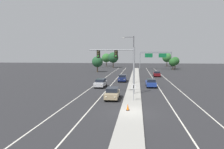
# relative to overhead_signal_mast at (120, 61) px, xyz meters

# --- Properties ---
(ground_plane) EXTENTS (260.00, 260.00, 0.00)m
(ground_plane) POSITION_rel_overhead_signal_mast_xyz_m (2.11, -10.36, -5.30)
(ground_plane) COLOR #28282B
(median_island) EXTENTS (2.40, 110.00, 0.15)m
(median_island) POSITION_rel_overhead_signal_mast_xyz_m (2.11, 7.64, -5.23)
(median_island) COLOR #9E9B93
(median_island) RESTS_ON ground
(lane_stripe_oncoming_center) EXTENTS (0.14, 100.00, 0.01)m
(lane_stripe_oncoming_center) POSITION_rel_overhead_signal_mast_xyz_m (-2.59, 14.64, -5.30)
(lane_stripe_oncoming_center) COLOR silver
(lane_stripe_oncoming_center) RESTS_ON ground
(lane_stripe_receding_center) EXTENTS (0.14, 100.00, 0.01)m
(lane_stripe_receding_center) POSITION_rel_overhead_signal_mast_xyz_m (6.81, 14.64, -5.30)
(lane_stripe_receding_center) COLOR silver
(lane_stripe_receding_center) RESTS_ON ground
(edge_stripe_left) EXTENTS (0.14, 100.00, 0.01)m
(edge_stripe_left) POSITION_rel_overhead_signal_mast_xyz_m (-5.89, 14.64, -5.30)
(edge_stripe_left) COLOR silver
(edge_stripe_left) RESTS_ON ground
(edge_stripe_right) EXTENTS (0.14, 100.00, 0.01)m
(edge_stripe_right) POSITION_rel_overhead_signal_mast_xyz_m (10.11, 14.64, -5.30)
(edge_stripe_right) COLOR silver
(edge_stripe_right) RESTS_ON ground
(overhead_signal_mast) EXTENTS (7.10, 0.44, 7.20)m
(overhead_signal_mast) POSITION_rel_overhead_signal_mast_xyz_m (0.00, 0.00, 0.00)
(overhead_signal_mast) COLOR gray
(overhead_signal_mast) RESTS_ON median_island
(median_sign_post) EXTENTS (0.60, 0.10, 2.20)m
(median_sign_post) POSITION_rel_overhead_signal_mast_xyz_m (2.28, -4.96, -3.72)
(median_sign_post) COLOR gray
(median_sign_post) RESTS_ON median_island
(street_lamp_median) EXTENTS (2.58, 0.28, 10.00)m
(street_lamp_median) POSITION_rel_overhead_signal_mast_xyz_m (1.68, 12.62, 0.49)
(street_lamp_median) COLOR #4C4C51
(street_lamp_median) RESTS_ON median_island
(car_oncoming_tan) EXTENTS (1.86, 4.48, 1.58)m
(car_oncoming_tan) POSITION_rel_overhead_signal_mast_xyz_m (-0.71, -3.66, -4.48)
(car_oncoming_tan) COLOR tan
(car_oncoming_tan) RESTS_ON ground
(car_oncoming_silver) EXTENTS (1.90, 4.50, 1.58)m
(car_oncoming_silver) POSITION_rel_overhead_signal_mast_xyz_m (-4.25, 6.65, -4.48)
(car_oncoming_silver) COLOR #B7B7BC
(car_oncoming_silver) RESTS_ON ground
(car_oncoming_navy) EXTENTS (1.86, 4.48, 1.58)m
(car_oncoming_navy) POSITION_rel_overhead_signal_mast_xyz_m (-0.69, 15.45, -4.48)
(car_oncoming_navy) COLOR #141E4C
(car_oncoming_navy) RESTS_ON ground
(car_receding_blue) EXTENTS (1.88, 4.49, 1.58)m
(car_receding_blue) POSITION_rel_overhead_signal_mast_xyz_m (5.36, 7.98, -4.48)
(car_receding_blue) COLOR navy
(car_receding_blue) RESTS_ON ground
(car_receding_darkred) EXTENTS (1.89, 4.50, 1.58)m
(car_receding_darkred) POSITION_rel_overhead_signal_mast_xyz_m (8.24, 27.45, -4.48)
(car_receding_darkred) COLOR #5B0F14
(car_receding_darkred) RESTS_ON ground
(traffic_cone_median_nose) EXTENTS (0.36, 0.36, 0.74)m
(traffic_cone_median_nose) POSITION_rel_overhead_signal_mast_xyz_m (1.75, -9.93, -4.79)
(traffic_cone_median_nose) COLOR black
(traffic_cone_median_nose) RESTS_ON median_island
(highway_sign_gantry) EXTENTS (13.28, 0.42, 7.50)m
(highway_sign_gantry) POSITION_rel_overhead_signal_mast_xyz_m (10.31, 56.71, 0.86)
(highway_sign_gantry) COLOR gray
(highway_sign_gantry) RESTS_ON ground
(tree_far_left_c) EXTENTS (3.90, 3.90, 5.65)m
(tree_far_left_c) POSITION_rel_overhead_signal_mast_xyz_m (-11.51, 40.70, -1.62)
(tree_far_left_c) COLOR #4C3823
(tree_far_left_c) RESTS_ON ground
(tree_far_right_a) EXTENTS (4.98, 4.98, 7.21)m
(tree_far_right_a) POSITION_rel_overhead_signal_mast_xyz_m (18.32, 80.12, -0.59)
(tree_far_right_a) COLOR #4C3823
(tree_far_right_a) RESTS_ON ground
(tree_far_right_b) EXTENTS (3.64, 3.64, 5.27)m
(tree_far_right_b) POSITION_rel_overhead_signal_mast_xyz_m (19.06, 60.52, -1.86)
(tree_far_right_b) COLOR #4C3823
(tree_far_right_b) RESTS_ON ground
(tree_far_right_c) EXTENTS (3.37, 3.37, 4.87)m
(tree_far_right_c) POSITION_rel_overhead_signal_mast_xyz_m (17.28, 55.10, -2.13)
(tree_far_right_c) COLOR #4C3823
(tree_far_right_c) RESTS_ON ground
(tree_far_left_a) EXTENTS (5.10, 5.10, 7.38)m
(tree_far_left_a) POSITION_rel_overhead_signal_mast_xyz_m (-8.89, 66.75, -0.48)
(tree_far_left_a) COLOR #4C3823
(tree_far_left_a) RESTS_ON ground
(tree_far_left_b) EXTENTS (4.75, 4.75, 6.87)m
(tree_far_left_b) POSITION_rel_overhead_signal_mast_xyz_m (-13.85, 77.46, -0.81)
(tree_far_left_b) COLOR #4C3823
(tree_far_left_b) RESTS_ON ground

